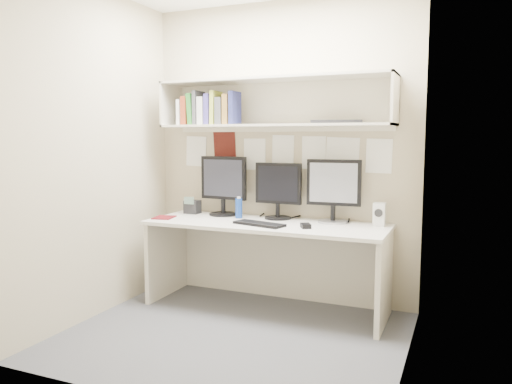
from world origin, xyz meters
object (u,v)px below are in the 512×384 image
at_px(desk_phone, 192,207).
at_px(monitor_right, 334,189).
at_px(keyboard, 259,224).
at_px(speaker, 379,214).
at_px(desk, 266,265).
at_px(maroon_notebook, 164,217).
at_px(monitor_left, 223,184).
at_px(monitor_center, 278,189).

bearing_deg(desk_phone, monitor_right, 1.32).
height_order(monitor_right, desk_phone, monitor_right).
relative_size(keyboard, desk_phone, 2.68).
xyz_separation_m(keyboard, speaker, (0.89, 0.34, 0.08)).
distance_m(desk, maroon_notebook, 0.99).
relative_size(keyboard, maroon_notebook, 2.20).
height_order(monitor_left, monitor_center, monitor_left).
bearing_deg(keyboard, desk_phone, 172.32).
bearing_deg(monitor_left, monitor_right, 4.95).
bearing_deg(desk, speaker, 12.49).
bearing_deg(desk_phone, keyboard, -22.46).
bearing_deg(monitor_center, keyboard, -92.60).
bearing_deg(keyboard, desk, 103.66).
bearing_deg(monitor_left, maroon_notebook, -133.49).
height_order(monitor_center, maroon_notebook, monitor_center).
height_order(monitor_left, speaker, monitor_left).
distance_m(monitor_center, monitor_right, 0.49).
height_order(speaker, desk_phone, speaker).
bearing_deg(maroon_notebook, desk_phone, 63.24).
xyz_separation_m(monitor_left, keyboard, (0.50, -0.36, -0.27)).
bearing_deg(desk_phone, monitor_center, 2.01).
relative_size(desk, keyboard, 4.67).
bearing_deg(monitor_center, monitor_right, 1.48).
bearing_deg(maroon_notebook, monitor_center, 10.08).
relative_size(desk, maroon_notebook, 10.26).
bearing_deg(monitor_center, maroon_notebook, -157.47).
distance_m(desk, monitor_center, 0.66).
distance_m(monitor_left, monitor_center, 0.53).
relative_size(monitor_right, keyboard, 1.21).
xyz_separation_m(monitor_left, monitor_right, (1.01, 0.00, -0.00)).
height_order(desk, monitor_center, monitor_center).
bearing_deg(monitor_right, desk, -160.96).
bearing_deg(monitor_left, desk_phone, -170.07).
distance_m(monitor_left, speaker, 1.41).
xyz_separation_m(monitor_left, desk_phone, (-0.31, -0.03, -0.22)).
xyz_separation_m(monitor_center, keyboard, (-0.03, -0.36, -0.25)).
distance_m(monitor_left, desk_phone, 0.38).
relative_size(monitor_left, maroon_notebook, 2.72).
bearing_deg(monitor_left, monitor_center, 4.97).
xyz_separation_m(desk, monitor_left, (-0.50, 0.22, 0.65)).
distance_m(monitor_right, maroon_notebook, 1.48).
height_order(monitor_left, desk_phone, monitor_left).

